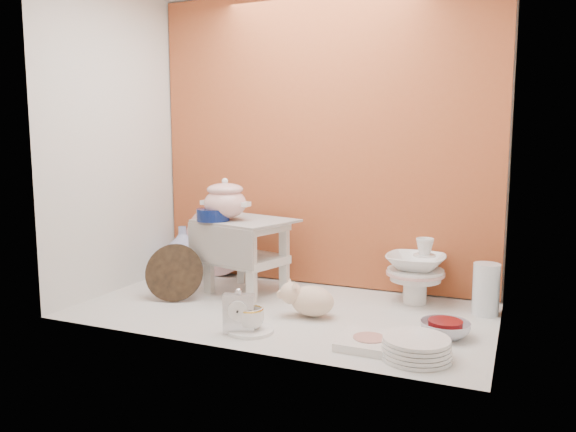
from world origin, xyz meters
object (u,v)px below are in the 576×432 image
soup_tureen (225,199)px  porcelain_tower (415,270)px  blue_white_vase (183,251)px  plush_pig (312,300)px  dinner_plate_stack (416,348)px  crystal_bowl (445,329)px  step_stool (246,256)px  gold_rim_teacup (250,318)px  mantel_clock (239,311)px  floral_platter (217,240)px

soup_tureen → porcelain_tower: soup_tureen is taller
blue_white_vase → plush_pig: size_ratio=1.14×
dinner_plate_stack → crystal_bowl: dinner_plate_stack is taller
step_stool → crystal_bowl: size_ratio=2.22×
crystal_bowl → porcelain_tower: size_ratio=0.62×
blue_white_vase → crystal_bowl: 1.53m
soup_tureen → dinner_plate_stack: (1.01, -0.46, -0.43)m
blue_white_vase → gold_rim_teacup: bearing=-41.4°
blue_white_vase → mantel_clock: (0.72, -0.70, -0.05)m
mantel_clock → porcelain_tower: porcelain_tower is taller
plush_pig → dinner_plate_stack: (0.49, -0.28, -0.03)m
soup_tureen → crystal_bowl: bearing=-11.0°
blue_white_vase → gold_rim_teacup: size_ratio=2.52×
mantel_clock → plush_pig: (0.19, 0.30, -0.02)m
soup_tureen → blue_white_vase: 0.56m
gold_rim_teacup → porcelain_tower: (0.52, 0.65, 0.10)m
step_stool → plush_pig: bearing=-12.2°
dinner_plate_stack → crystal_bowl: (0.06, 0.25, -0.01)m
mantel_clock → crystal_bowl: size_ratio=0.93×
step_stool → crystal_bowl: 1.03m
step_stool → soup_tureen: bearing=-131.3°
plush_pig → crystal_bowl: bearing=1.2°
gold_rim_teacup → crystal_bowl: (0.71, 0.24, -0.03)m
floral_platter → porcelain_tower: (1.12, -0.11, -0.04)m
step_stool → porcelain_tower: size_ratio=1.36×
porcelain_tower → crystal_bowl: bearing=-64.9°
floral_platter → blue_white_vase: bearing=-151.5°
gold_rim_teacup → porcelain_tower: bearing=51.2°
step_stool → porcelain_tower: (0.80, 0.14, -0.03)m
step_stool → mantel_clock: bearing=-49.5°
soup_tureen → crystal_bowl: size_ratio=1.29×
gold_rim_teacup → porcelain_tower: 0.84m
plush_pig → gold_rim_teacup: plush_pig is taller
soup_tureen → mantel_clock: soup_tureen is taller
floral_platter → gold_rim_teacup: size_ratio=3.62×
soup_tureen → blue_white_vase: size_ratio=0.88×
step_stool → gold_rim_teacup: size_ratio=3.85×
mantel_clock → floral_platter: bearing=106.3°
mantel_clock → crystal_bowl: bearing=1.2°
floral_platter → crystal_bowl: 1.41m
mantel_clock → plush_pig: size_ratio=0.73×
soup_tureen → plush_pig: size_ratio=1.01×
step_stool → porcelain_tower: step_stool is taller
floral_platter → gold_rim_teacup: (0.59, -0.76, -0.14)m
soup_tureen → mantel_clock: size_ratio=1.38×
plush_pig → porcelain_tower: (0.36, 0.38, 0.08)m
porcelain_tower → gold_rim_teacup: bearing=-128.8°
step_stool → floral_platter: floral_platter is taller
blue_white_vase → gold_rim_teacup: 1.01m
floral_platter → mantel_clock: (0.56, -0.79, -0.11)m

